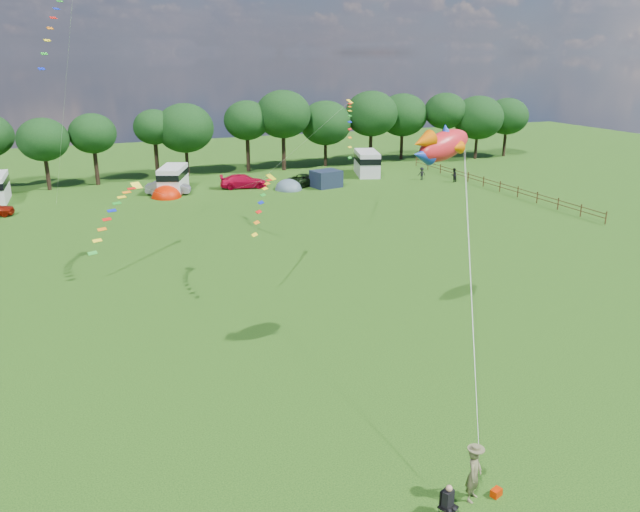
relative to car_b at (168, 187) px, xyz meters
name	(u,v)px	position (x,y,z in m)	size (l,w,h in m)	color
ground_plane	(386,388)	(2.34, -45.76, -0.78)	(180.00, 180.00, 0.00)	black
tree_line	(215,124)	(7.64, 9.23, 5.57)	(102.98, 10.98, 10.27)	black
fence	(492,183)	(34.34, -11.26, -0.08)	(0.12, 33.12, 1.20)	#472D19
car_b	(168,187)	(0.00, 0.00, 0.00)	(1.65, 4.42, 1.56)	gray
car_c	(243,181)	(8.53, 0.14, -0.01)	(2.15, 5.13, 1.54)	#BA0529
car_d	(307,179)	(15.80, -1.16, -0.10)	(2.25, 4.97, 1.36)	black
campervan_c	(173,178)	(0.82, 1.31, 0.72)	(4.35, 6.20, 2.80)	silver
campervan_d	(367,162)	(25.18, 2.03, 0.82)	(4.33, 6.57, 2.97)	silver
tent_orange	(167,197)	(-0.44, -1.35, -0.76)	(3.19, 3.49, 2.49)	#C11A00
tent_greyblue	(289,189)	(12.99, -2.63, -0.76)	(3.10, 3.39, 2.30)	#4B626E
awning_navy	(326,179)	(17.46, -3.01, 0.18)	(3.08, 2.50, 1.93)	#192236
kite_flyer	(474,475)	(1.50, -53.58, 0.22)	(0.73, 0.48, 2.01)	brown
camp_chair	(448,498)	(0.17, -54.01, 0.00)	(0.68, 0.70, 1.31)	#99999E
kite_bag	(496,493)	(2.38, -53.78, -0.64)	(0.39, 0.26, 0.28)	#B82200
fish_kite	(440,146)	(6.28, -43.03, 9.78)	(3.95, 2.16, 2.06)	red
streamer_kite_a	(60,10)	(-9.25, -20.41, 16.65)	(3.27, 5.50, 5.73)	#F8FF19
streamer_kite_b	(118,207)	(-7.03, -23.42, 3.68)	(4.39, 4.66, 3.84)	yellow
streamer_kite_c	(265,195)	(1.36, -30.89, 5.36)	(3.16, 4.95, 2.80)	#D8CB0C
walker_a	(454,175)	(32.67, -6.18, 0.07)	(0.82, 0.51, 1.70)	black
walker_b	(422,174)	(29.86, -3.53, -0.01)	(1.00, 0.46, 1.54)	black
streamer_kite_d	(350,119)	(12.13, -20.54, 8.73)	(2.61, 5.00, 4.26)	yellow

